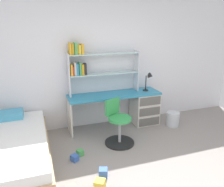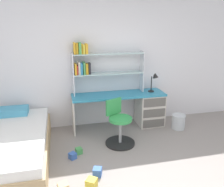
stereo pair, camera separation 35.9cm
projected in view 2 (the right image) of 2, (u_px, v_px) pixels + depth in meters
name	position (u px, v px, depth m)	size (l,w,h in m)	color
room_shell	(44.00, 77.00, 3.21)	(6.05, 5.81, 2.63)	silver
desk	(141.00, 107.00, 4.70)	(1.84, 0.50, 0.71)	teal
bookshelf_hutch	(97.00, 64.00, 4.36)	(1.40, 0.22, 1.00)	silver
desk_lamp	(155.00, 80.00, 4.57)	(0.20, 0.17, 0.38)	black
swivel_chair	(119.00, 127.00, 3.98)	(0.52, 0.52, 0.79)	black
bed_platform	(7.00, 147.00, 3.50)	(1.23, 2.08, 0.58)	tan
waste_bin	(178.00, 122.00, 4.60)	(0.26, 0.26, 0.29)	silver
toy_block_green_0	(79.00, 151.00, 3.73)	(0.10, 0.10, 0.10)	#479E51
toy_block_blue_2	(97.00, 172.00, 3.19)	(0.12, 0.12, 0.12)	#3860B7
toy_block_yellow_4	(91.00, 183.00, 2.95)	(0.13, 0.13, 0.13)	gold
toy_block_blue_5	(73.00, 156.00, 3.59)	(0.10, 0.10, 0.10)	#3860B7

